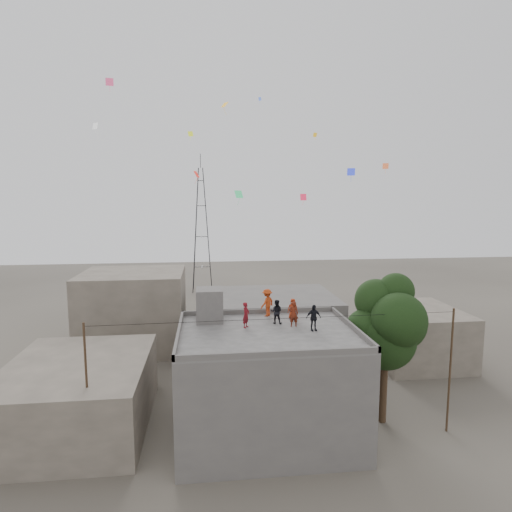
# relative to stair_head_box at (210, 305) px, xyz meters

# --- Properties ---
(ground) EXTENTS (140.00, 140.00, 0.00)m
(ground) POSITION_rel_stair_head_box_xyz_m (3.20, -2.60, -7.10)
(ground) COLOR #423D36
(ground) RESTS_ON ground
(main_building) EXTENTS (10.00, 8.00, 6.10)m
(main_building) POSITION_rel_stair_head_box_xyz_m (3.20, -2.60, -4.05)
(main_building) COLOR #54514F
(main_building) RESTS_ON ground
(parapet) EXTENTS (10.00, 8.00, 0.30)m
(parapet) POSITION_rel_stair_head_box_xyz_m (3.20, -2.60, -0.85)
(parapet) COLOR #54514F
(parapet) RESTS_ON main_building
(stair_head_box) EXTENTS (1.60, 1.80, 2.00)m
(stair_head_box) POSITION_rel_stair_head_box_xyz_m (0.00, 0.00, 0.00)
(stair_head_box) COLOR #54514F
(stair_head_box) RESTS_ON main_building
(neighbor_west) EXTENTS (8.00, 10.00, 4.00)m
(neighbor_west) POSITION_rel_stair_head_box_xyz_m (-7.80, -0.60, -5.10)
(neighbor_west) COLOR #5C5349
(neighbor_west) RESTS_ON ground
(neighbor_north) EXTENTS (12.00, 9.00, 5.00)m
(neighbor_north) POSITION_rel_stair_head_box_xyz_m (5.20, 11.40, -4.60)
(neighbor_north) COLOR #54514F
(neighbor_north) RESTS_ON ground
(neighbor_northwest) EXTENTS (9.00, 8.00, 7.00)m
(neighbor_northwest) POSITION_rel_stair_head_box_xyz_m (-6.80, 13.40, -3.60)
(neighbor_northwest) COLOR #5C5349
(neighbor_northwest) RESTS_ON ground
(neighbor_east) EXTENTS (7.00, 8.00, 4.40)m
(neighbor_east) POSITION_rel_stair_head_box_xyz_m (17.20, 7.40, -4.90)
(neighbor_east) COLOR #5C5349
(neighbor_east) RESTS_ON ground
(tree) EXTENTS (4.90, 4.60, 9.10)m
(tree) POSITION_rel_stair_head_box_xyz_m (10.57, -2.00, -1.00)
(tree) COLOR black
(tree) RESTS_ON ground
(utility_line) EXTENTS (20.12, 0.62, 7.40)m
(utility_line) POSITION_rel_stair_head_box_xyz_m (3.70, -3.85, -3.27)
(utility_line) COLOR black
(utility_line) RESTS_ON ground
(transmission_tower) EXTENTS (2.97, 2.97, 20.01)m
(transmission_tower) POSITION_rel_stair_head_box_xyz_m (-0.80, 37.40, 1.97)
(transmission_tower) COLOR black
(transmission_tower) RESTS_ON ground
(person_red_adult) EXTENTS (0.58, 0.40, 1.51)m
(person_red_adult) POSITION_rel_stair_head_box_xyz_m (4.87, -1.76, -0.25)
(person_red_adult) COLOR #611E0F
(person_red_adult) RESTS_ON main_building
(person_orange_child) EXTENTS (0.69, 0.49, 1.31)m
(person_orange_child) POSITION_rel_stair_head_box_xyz_m (5.12, -0.27, -0.35)
(person_orange_child) COLOR #A22E12
(person_orange_child) RESTS_ON main_building
(person_dark_child) EXTENTS (0.84, 0.73, 1.45)m
(person_dark_child) POSITION_rel_stair_head_box_xyz_m (3.97, -1.04, -0.28)
(person_dark_child) COLOR black
(person_dark_child) RESTS_ON main_building
(person_dark_adult) EXTENTS (0.91, 0.46, 1.50)m
(person_dark_adult) POSITION_rel_stair_head_box_xyz_m (5.83, -2.67, -0.25)
(person_dark_adult) COLOR black
(person_dark_adult) RESTS_ON main_building
(person_orange_adult) EXTENTS (1.27, 1.26, 1.75)m
(person_orange_adult) POSITION_rel_stair_head_box_xyz_m (3.65, 0.67, -0.12)
(person_orange_adult) COLOR #B43B14
(person_orange_adult) RESTS_ON main_building
(person_red_child) EXTENTS (0.58, 0.65, 1.49)m
(person_red_child) POSITION_rel_stair_head_box_xyz_m (2.08, -1.62, -0.26)
(person_red_child) COLOR maroon
(person_red_child) RESTS_ON main_building
(kites) EXTENTS (22.95, 15.93, 9.72)m
(kites) POSITION_rel_stair_head_box_xyz_m (2.89, 5.87, 9.80)
(kites) COLOR red
(kites) RESTS_ON ground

